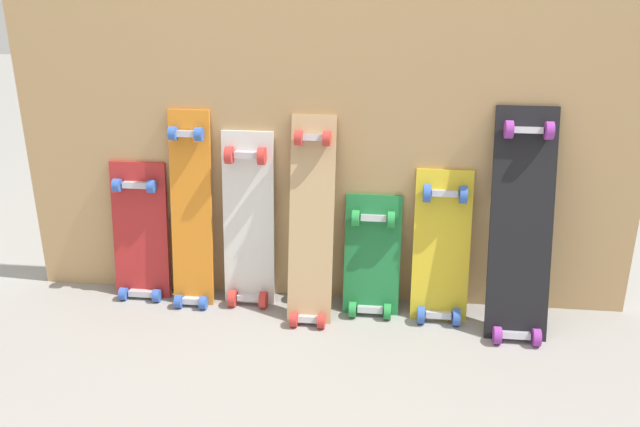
{
  "coord_description": "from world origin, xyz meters",
  "views": [
    {
      "loc": [
        0.27,
        -2.55,
        1.43
      ],
      "look_at": [
        0.0,
        -0.07,
        0.43
      ],
      "focal_mm": 39.04,
      "sensor_mm": 36.0,
      "label": 1
    }
  ],
  "objects": [
    {
      "name": "skateboard_black",
      "position": [
        0.76,
        -0.1,
        0.39
      ],
      "size": [
        0.23,
        0.33,
        0.91
      ],
      "color": "black",
      "rests_on": "ground"
    },
    {
      "name": "ground_plane",
      "position": [
        0.0,
        0.0,
        0.0
      ],
      "size": [
        12.0,
        12.0,
        0.0
      ],
      "primitive_type": "plane",
      "color": "gray"
    },
    {
      "name": "skateboard_natural",
      "position": [
        -0.03,
        -0.08,
        0.36
      ],
      "size": [
        0.17,
        0.29,
        0.86
      ],
      "color": "tan",
      "rests_on": "ground"
    },
    {
      "name": "plywood_wall_panel",
      "position": [
        0.0,
        0.07,
        0.93
      ],
      "size": [
        2.46,
        0.04,
        1.87
      ],
      "primitive_type": "cube",
      "color": "tan",
      "rests_on": "ground"
    },
    {
      "name": "skateboard_white",
      "position": [
        -0.3,
        -0.01,
        0.33
      ],
      "size": [
        0.21,
        0.16,
        0.78
      ],
      "color": "silver",
      "rests_on": "ground"
    },
    {
      "name": "skateboard_orange",
      "position": [
        -0.53,
        -0.03,
        0.36
      ],
      "size": [
        0.17,
        0.19,
        0.87
      ],
      "color": "orange",
      "rests_on": "ground"
    },
    {
      "name": "skateboard_red",
      "position": [
        -0.76,
        -0.01,
        0.25
      ],
      "size": [
        0.23,
        0.15,
        0.64
      ],
      "color": "#B22626",
      "rests_on": "ground"
    },
    {
      "name": "skateboard_green",
      "position": [
        0.21,
        -0.03,
        0.2
      ],
      "size": [
        0.22,
        0.19,
        0.54
      ],
      "color": "#1E7238",
      "rests_on": "ground"
    },
    {
      "name": "skateboard_yellow",
      "position": [
        0.48,
        -0.04,
        0.26
      ],
      "size": [
        0.22,
        0.21,
        0.65
      ],
      "color": "gold",
      "rests_on": "ground"
    }
  ]
}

